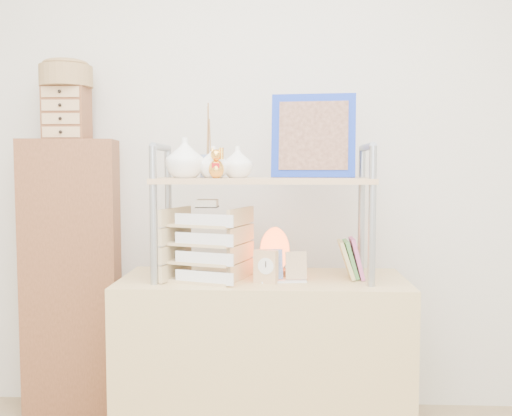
{
  "coord_description": "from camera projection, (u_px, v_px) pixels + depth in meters",
  "views": [
    {
      "loc": [
        0.08,
        -1.18,
        1.22
      ],
      "look_at": [
        -0.03,
        1.2,
        1.05
      ],
      "focal_mm": 40.0,
      "sensor_mm": 36.0,
      "label": 1
    }
  ],
  "objects": [
    {
      "name": "desk",
      "position": [
        263.0,
        365.0,
        2.43
      ],
      "size": [
        1.2,
        0.5,
        0.75
      ],
      "primitive_type": "cube",
      "color": "tan",
      "rests_on": "ground"
    },
    {
      "name": "drawer_chest",
      "position": [
        67.0,
        113.0,
        2.74
      ],
      "size": [
        0.2,
        0.16,
        0.25
      ],
      "color": "brown",
      "rests_on": "cabinet"
    },
    {
      "name": "salt_lamp",
      "position": [
        275.0,
        251.0,
        2.46
      ],
      "size": [
        0.14,
        0.13,
        0.21
      ],
      "color": "brown",
      "rests_on": "desk"
    },
    {
      "name": "cabinet",
      "position": [
        72.0,
        277.0,
        2.82
      ],
      "size": [
        0.48,
        0.29,
        1.35
      ],
      "primitive_type": "cube",
      "rotation": [
        0.0,
        0.0,
        0.12
      ],
      "color": "brown",
      "rests_on": "ground"
    },
    {
      "name": "hutch",
      "position": [
        249.0,
        172.0,
        2.39
      ],
      "size": [
        0.9,
        0.34,
        0.78
      ],
      "color": "#969CA4",
      "rests_on": "desk"
    },
    {
      "name": "desk_clock",
      "position": [
        266.0,
        267.0,
        2.3
      ],
      "size": [
        0.1,
        0.07,
        0.13
      ],
      "color": "tan",
      "rests_on": "desk"
    },
    {
      "name": "woven_basket",
      "position": [
        66.0,
        77.0,
        2.73
      ],
      "size": [
        0.25,
        0.25,
        0.1
      ],
      "primitive_type": "cylinder",
      "color": "olive",
      "rests_on": "drawer_chest"
    },
    {
      "name": "letter_tray",
      "position": [
        208.0,
        248.0,
        2.36
      ],
      "size": [
        0.34,
        0.33,
        0.33
      ],
      "color": "tan",
      "rests_on": "desk"
    },
    {
      "name": "postcard_stand",
      "position": [
        284.0,
        273.0,
        2.32
      ],
      "size": [
        0.19,
        0.08,
        0.13
      ],
      "color": "white",
      "rests_on": "desk"
    }
  ]
}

